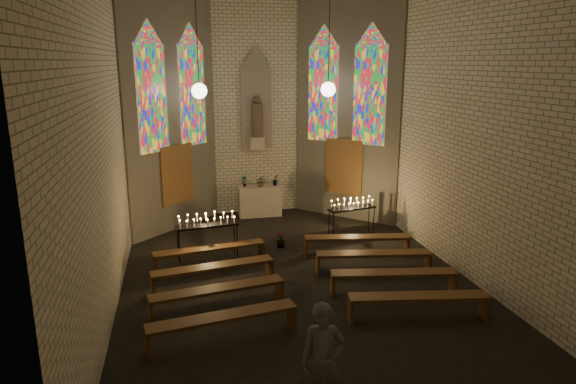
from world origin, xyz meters
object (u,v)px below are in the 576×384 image
Objects in this scene: altar at (260,201)px; visitor at (323,362)px; votive_stand_left at (207,222)px; votive_stand_right at (352,206)px; aisle_flower_pot at (281,240)px.

visitor reaches higher than altar.
votive_stand_right is at bearing 5.38° from votive_stand_left.
votive_stand_right is (2.24, 0.52, 0.70)m from aisle_flower_pot.
aisle_flower_pot is at bearing 94.69° from visitor.
aisle_flower_pot is 0.25× the size of visitor.
aisle_flower_pot is 2.40m from votive_stand_right.
votive_stand_left is at bearing -118.44° from altar.
aisle_flower_pot is 0.27× the size of votive_stand_left.
votive_stand_left is 6.63m from visitor.
altar is 0.80× the size of visitor.
votive_stand_left is 0.93× the size of visitor.
altar is at bearing 54.00° from votive_stand_left.
altar is 0.86× the size of votive_stand_left.
votive_stand_right is (2.32, -2.62, 0.42)m from altar.
visitor reaches higher than votive_stand_right.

